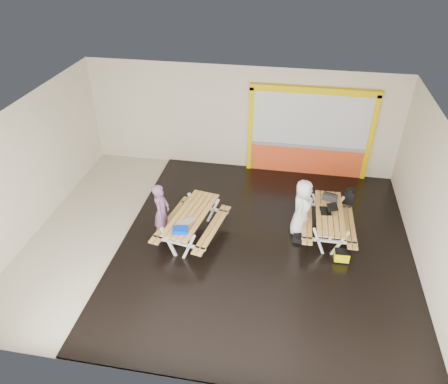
% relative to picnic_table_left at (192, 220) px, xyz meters
% --- Properties ---
extents(room, '(10.02, 8.02, 3.52)m').
position_rel_picnic_table_left_xyz_m(room, '(0.70, -0.00, 1.11)').
color(room, beige).
rests_on(room, ground).
extents(deck, '(7.50, 7.98, 0.05)m').
position_rel_picnic_table_left_xyz_m(deck, '(1.95, -0.00, -0.62)').
color(deck, black).
rests_on(deck, room).
extents(kiosk, '(3.88, 0.16, 3.00)m').
position_rel_picnic_table_left_xyz_m(kiosk, '(2.90, 3.93, 0.80)').
color(kiosk, '#F35022').
rests_on(kiosk, room).
extents(picnic_table_left, '(1.79, 2.34, 0.85)m').
position_rel_picnic_table_left_xyz_m(picnic_table_left, '(0.00, 0.00, 0.00)').
color(picnic_table_left, tan).
rests_on(picnic_table_left, deck).
extents(picnic_table_right, '(1.40, 2.02, 0.80)m').
position_rel_picnic_table_left_xyz_m(picnic_table_right, '(3.53, 0.73, -0.03)').
color(picnic_table_right, tan).
rests_on(picnic_table_right, deck).
extents(person_left, '(0.42, 0.62, 1.65)m').
position_rel_picnic_table_left_xyz_m(person_left, '(-0.76, -0.13, 0.24)').
color(person_left, '#704B6F').
rests_on(person_left, deck).
extents(person_right, '(0.69, 0.90, 1.64)m').
position_rel_picnic_table_left_xyz_m(person_right, '(2.81, 0.75, 0.20)').
color(person_right, white).
rests_on(person_right, deck).
extents(laptop_left, '(0.47, 0.46, 0.15)m').
position_rel_picnic_table_left_xyz_m(laptop_left, '(-0.01, -0.42, 0.25)').
color(laptop_left, silver).
rests_on(laptop_left, picnic_table_left).
extents(laptop_right, '(0.47, 0.42, 0.18)m').
position_rel_picnic_table_left_xyz_m(laptop_right, '(3.48, 0.77, 0.21)').
color(laptop_right, black).
rests_on(laptop_right, picnic_table_right).
extents(blue_pouch, '(0.40, 0.31, 0.11)m').
position_rel_picnic_table_left_xyz_m(blue_pouch, '(-0.09, -0.76, 0.25)').
color(blue_pouch, '#002BD6').
rests_on(blue_pouch, picnic_table_left).
extents(toolbox, '(0.43, 0.30, 0.22)m').
position_rel_picnic_table_left_xyz_m(toolbox, '(3.54, 1.31, 0.25)').
color(toolbox, black).
rests_on(toolbox, picnic_table_right).
extents(backpack, '(0.34, 0.27, 0.50)m').
position_rel_picnic_table_left_xyz_m(backpack, '(4.10, 1.67, 0.08)').
color(backpack, black).
rests_on(backpack, picnic_table_right).
extents(dark_case, '(0.41, 0.33, 0.14)m').
position_rel_picnic_table_left_xyz_m(dark_case, '(2.84, 0.36, -0.52)').
color(dark_case, black).
rests_on(dark_case, deck).
extents(fluke_bag, '(0.38, 0.25, 0.32)m').
position_rel_picnic_table_left_xyz_m(fluke_bag, '(3.88, -0.24, -0.44)').
color(fluke_bag, black).
rests_on(fluke_bag, deck).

